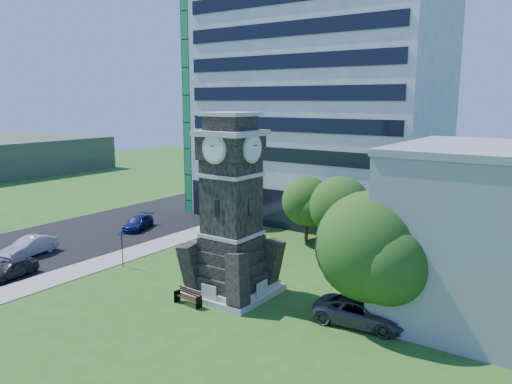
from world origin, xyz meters
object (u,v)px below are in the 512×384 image
Objects in this scene: clock_tower at (232,218)px; street_sign at (122,245)px; car_street_south at (12,269)px; park_bench at (189,297)px; car_street_north at (138,223)px; car_street_mid at (30,247)px; car_east_lot at (362,312)px.

clock_tower reaches higher than street_sign.
car_street_south reaches higher than park_bench.
car_street_north is at bearing 93.34° from car_street_south.
car_street_north is 11.86m from street_sign.
park_bench is at bearing -9.15° from car_street_mid.
car_street_south is 15.36m from car_street_north.
car_street_north is (-3.07, 15.05, -0.02)m from car_street_south.
car_street_south is 1.40× the size of street_sign.
clock_tower reaches higher than car_street_south.
car_street_mid is at bearing -161.82° from street_sign.
car_east_lot is (27.50, -7.61, 0.12)m from car_street_north.
street_sign reaches higher than car_street_mid.
car_street_mid is at bearing 91.03° from car_east_lot.
car_street_south is 8.05m from street_sign.
park_bench is at bearing -55.05° from car_street_north.
park_bench is at bearing 6.82° from car_street_south.
clock_tower is at bearing 0.19° from car_street_mid.
park_bench is at bearing -13.34° from street_sign.
car_street_south is at bearing -53.35° from car_street_mid.
car_street_south is 25.54m from car_east_lot.
car_street_north is (-18.34, 8.11, -4.63)m from clock_tower.
car_street_south is at bearing 100.55° from car_east_lot.
clock_tower is at bearing -45.73° from car_street_north.
clock_tower is 4.32× the size of street_sign.
car_street_south is at bearing -155.55° from clock_tower.
car_street_north is at bearing 156.13° from clock_tower.
clock_tower reaches higher than car_east_lot.
car_east_lot is at bearing 8.77° from car_street_south.
park_bench is 0.71× the size of street_sign.
car_street_mid is (-3.88, 3.75, 0.11)m from car_street_south.
car_street_south is at bearing -125.77° from street_sign.
clock_tower is 20.58m from car_street_north.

